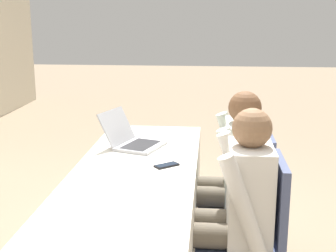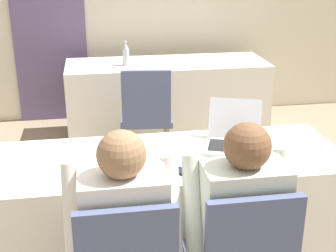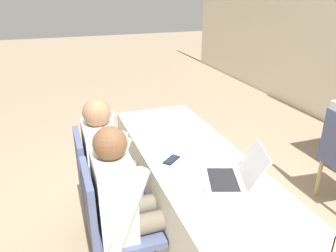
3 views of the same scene
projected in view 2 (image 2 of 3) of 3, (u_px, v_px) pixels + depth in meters
conference_table_near at (163, 186)px, 2.63m from camera, size 2.01×0.70×0.75m
conference_table_far at (167, 80)px, 4.75m from camera, size 2.01×0.70×0.75m
laptop at (233, 139)px, 2.69m from camera, size 0.41×0.44×0.23m
cell_phone at (175, 169)px, 2.41m from camera, size 0.14×0.15×0.01m
paper_beside_laptop at (288, 147)px, 2.68m from camera, size 0.23×0.31×0.00m
paper_centre_table at (42, 156)px, 2.57m from camera, size 0.30×0.35×0.00m
water_bottle at (126, 54)px, 4.54m from camera, size 0.06×0.06×0.23m
chair_far_spare at (146, 113)px, 4.01m from camera, size 0.48×0.48×0.90m
person_checkered_shirt at (123, 231)px, 2.05m from camera, size 0.50×0.52×1.16m
person_white_shirt at (237, 221)px, 2.13m from camera, size 0.50×0.52×1.16m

